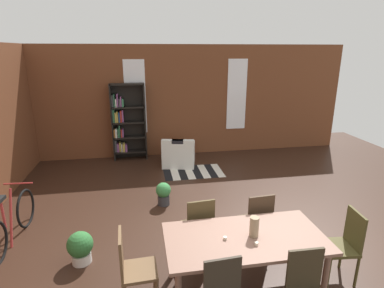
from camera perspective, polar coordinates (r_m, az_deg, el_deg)
name	(u,v)px	position (r m, az deg, el deg)	size (l,w,h in m)	color
ground_plane	(236,250)	(4.88, 8.13, -18.92)	(11.91, 11.91, 0.00)	#321D14
back_wall_brick	(187,101)	(8.59, -0.93, 7.99)	(9.02, 0.12, 3.01)	brown
window_pane_0	(135,97)	(8.39, -10.47, 8.54)	(0.55, 0.02, 1.95)	white
window_pane_1	(237,95)	(8.82, 8.30, 9.04)	(0.55, 0.02, 1.95)	white
dining_table	(245,243)	(3.86, 9.79, -17.61)	(1.89, 0.95, 0.75)	#805B4C
vase_on_table	(254,227)	(3.78, 11.48, -14.81)	(0.11, 0.11, 0.25)	#998466
tealight_candle_0	(256,244)	(3.69, 11.86, -17.67)	(0.04, 0.04, 0.04)	silver
tealight_candle_1	(225,238)	(3.73, 6.17, -16.98)	(0.04, 0.04, 0.03)	silver
tealight_candle_2	(256,232)	(3.89, 11.83, -15.63)	(0.04, 0.04, 0.05)	silver
dining_chair_head_left	(132,267)	(3.78, -11.01, -21.50)	(0.42, 0.42, 0.95)	brown
dining_chair_far_left	(199,226)	(4.41, 1.26, -14.94)	(0.43, 0.43, 0.95)	#463A20
dining_chair_head_right	(344,243)	(4.51, 26.38, -16.18)	(0.44, 0.44, 0.95)	#453E1E
dining_chair_far_right	(257,220)	(4.63, 11.92, -13.69)	(0.43, 0.43, 0.95)	#3D2C1E
bookshelf_tall	(126,122)	(8.35, -12.14, 3.96)	(0.89, 0.29, 2.04)	black
armchair_white	(179,155)	(7.91, -2.47, -1.97)	(0.95, 0.95, 0.75)	white
bicycle_second	(12,224)	(5.54, -30.47, -12.61)	(0.44, 1.67, 0.89)	black
potted_plant_by_shelf	(80,247)	(4.73, -20.03, -17.50)	(0.36, 0.36, 0.47)	silver
potted_plant_corner	(163,193)	(5.95, -5.33, -9.03)	(0.29, 0.29, 0.45)	#333338
striped_rug	(193,172)	(7.53, 0.20, -5.18)	(1.43, 0.88, 0.01)	black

